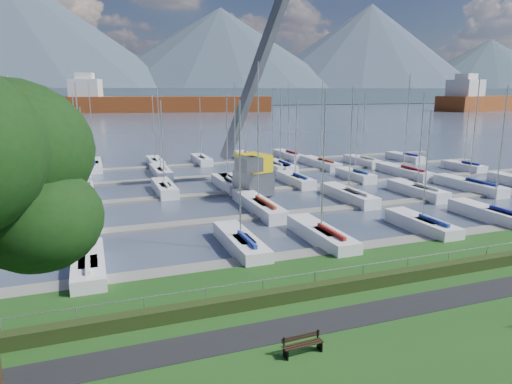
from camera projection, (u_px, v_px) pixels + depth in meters
name	position (u px, v px, depth m)	size (l,w,h in m)	color
path	(361.00, 315.00, 22.27)	(160.00, 2.00, 0.04)	black
water	(109.00, 110.00, 263.42)	(800.00, 540.00, 0.20)	#444E63
hedge	(335.00, 287.00, 24.58)	(80.00, 0.70, 0.70)	#223011
fence	(332.00, 270.00, 24.76)	(0.04, 0.04, 80.00)	#95979D
foothill	(104.00, 97.00, 326.18)	(900.00, 80.00, 12.00)	#465966
mountains	(106.00, 47.00, 388.14)	(1190.00, 360.00, 115.00)	#3F4C5C
docks	(211.00, 194.00, 48.90)	(90.00, 41.60, 0.25)	slate
bench_left	(303.00, 344.00, 18.92)	(1.82, 0.51, 0.85)	black
crane	(254.00, 142.00, 48.47)	(7.10, 13.11, 22.35)	slate
cargo_ship_mid	(155.00, 105.00, 232.00)	(109.59, 39.32, 21.50)	brown
cargo_ship_east	(490.00, 103.00, 252.23)	(81.12, 32.65, 21.50)	brown
sailboat_fleet	(185.00, 140.00, 49.57)	(75.72, 50.01, 13.72)	beige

